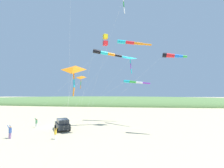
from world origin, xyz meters
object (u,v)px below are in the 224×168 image
(person_child_grey_jacket, at_px, (55,133))
(kite_windsock_long_streamer_right, at_px, (133,82))
(kite_windsock_yellow_midlevel, at_px, (106,53))
(kite_box_green_low_center, at_px, (105,40))
(kite_delta_purple_drifting, at_px, (73,70))
(cooler_box, at_px, (68,125))
(parked_car, at_px, (62,124))
(kite_delta_orange_high_right, at_px, (130,58))
(person_adult_flyer, at_px, (10,131))
(person_child_green_jacket, at_px, (36,122))
(kite_delta_striped_overhead, at_px, (81,78))
(kite_windsock_rainbow_low_near, at_px, (129,43))
(kite_windsock_blue_topmost, at_px, (171,56))

(person_child_grey_jacket, distance_m, kite_windsock_long_streamer_right, 16.45)
(kite_windsock_yellow_midlevel, relative_size, kite_box_green_low_center, 0.88)
(kite_delta_purple_drifting, distance_m, kite_box_green_low_center, 18.00)
(cooler_box, xyz_separation_m, kite_box_green_low_center, (-2.82, -7.75, 15.12))
(parked_car, xyz_separation_m, kite_windsock_long_streamer_right, (5.26, -11.87, 7.49))
(kite_delta_orange_high_right, bearing_deg, kite_windsock_long_streamer_right, -14.05)
(parked_car, distance_m, person_adult_flyer, 7.32)
(person_child_green_jacket, relative_size, kite_box_green_low_center, 0.10)
(cooler_box, distance_m, person_adult_flyer, 9.81)
(parked_car, relative_size, kite_delta_orange_high_right, 0.34)
(kite_delta_striped_overhead, relative_size, kite_windsock_rainbow_low_near, 0.52)
(kite_delta_orange_high_right, bearing_deg, person_child_grey_jacket, 131.30)
(parked_car, height_order, cooler_box, parked_car)
(kite_delta_striped_overhead, distance_m, kite_delta_orange_high_right, 9.89)
(kite_windsock_rainbow_low_near, bearing_deg, kite_windsock_blue_topmost, -145.58)
(kite_windsock_yellow_midlevel, xyz_separation_m, kite_delta_orange_high_right, (1.10, -4.41, -0.80))
(kite_delta_purple_drifting, height_order, kite_windsock_yellow_midlevel, kite_windsock_yellow_midlevel)
(person_adult_flyer, distance_m, kite_windsock_yellow_midlevel, 19.07)
(kite_windsock_blue_topmost, bearing_deg, kite_delta_striped_overhead, 79.48)
(person_adult_flyer, distance_m, kite_delta_striped_overhead, 12.87)
(kite_windsock_rainbow_low_near, bearing_deg, kite_delta_striped_overhead, 126.69)
(person_child_green_jacket, relative_size, kite_windsock_long_streamer_right, 0.10)
(person_child_green_jacket, bearing_deg, cooler_box, -67.33)
(kite_windsock_blue_topmost, bearing_deg, cooler_box, 75.46)
(kite_windsock_rainbow_low_near, height_order, kite_box_green_low_center, kite_windsock_rainbow_low_near)
(kite_delta_striped_overhead, xyz_separation_m, kite_windsock_blue_topmost, (-2.77, -14.89, 2.74))
(person_adult_flyer, height_order, kite_delta_striped_overhead, kite_delta_striped_overhead)
(kite_delta_striped_overhead, distance_m, kite_windsock_blue_topmost, 15.39)
(kite_box_green_low_center, bearing_deg, person_child_grey_jacket, 133.68)
(kite_delta_purple_drifting, bearing_deg, cooler_box, 25.07)
(cooler_box, relative_size, kite_windsock_rainbow_low_near, 0.03)
(parked_car, distance_m, kite_delta_purple_drifting, 18.94)
(person_child_green_jacket, relative_size, person_child_grey_jacket, 1.08)
(parked_car, xyz_separation_m, kite_windsock_blue_topmost, (-1.47, -17.54, 10.77))
(person_child_grey_jacket, bearing_deg, kite_delta_orange_high_right, -48.70)
(person_child_grey_jacket, relative_size, kite_windsock_long_streamer_right, 0.09)
(kite_windsock_long_streamer_right, xyz_separation_m, kite_delta_orange_high_right, (-1.62, 0.41, 4.37))
(person_child_green_jacket, relative_size, kite_windsock_blue_topmost, 0.10)
(cooler_box, bearing_deg, kite_delta_purple_drifting, -154.93)
(cooler_box, xyz_separation_m, kite_windsock_long_streamer_right, (2.06, -12.35, 8.23))
(parked_car, bearing_deg, person_child_green_jacket, 78.92)
(kite_delta_purple_drifting, bearing_deg, kite_windsock_long_streamer_right, -9.45)
(kite_delta_purple_drifting, bearing_deg, person_adult_flyer, 52.29)
(person_adult_flyer, distance_m, person_child_green_jacket, 6.75)
(kite_windsock_rainbow_low_near, xyz_separation_m, kite_windsock_long_streamer_right, (-2.45, -0.62, -8.87))
(person_child_grey_jacket, height_order, kite_box_green_low_center, kite_box_green_low_center)
(parked_car, relative_size, kite_windsock_blue_topmost, 0.28)
(person_child_grey_jacket, distance_m, kite_box_green_low_center, 16.50)
(person_child_green_jacket, xyz_separation_m, kite_windsock_long_streamer_right, (4.18, -17.43, 7.52))
(parked_car, relative_size, cooler_box, 7.31)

